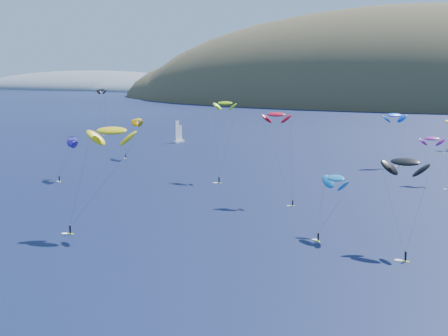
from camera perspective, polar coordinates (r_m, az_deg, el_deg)
name	(u,v)px	position (r m, az deg, el deg)	size (l,w,h in m)	color
island	(439,113)	(635.70, 19.04, 4.74)	(730.00, 300.00, 210.00)	#3D3526
headland	(108,90)	(968.28, -10.54, 6.99)	(460.00, 250.00, 60.00)	slate
sailboat	(179,140)	(291.99, -4.18, 2.54)	(9.24, 8.01, 11.55)	silver
kitesurfer_1	(138,120)	(245.92, -7.91, 4.36)	(9.14, 10.66, 16.96)	#EDFF1C
kitesurfer_2	(111,131)	(137.73, -10.25, 3.37)	(12.75, 11.43, 24.82)	#EDFF1C
kitesurfer_3	(225,103)	(199.91, 0.08, 5.93)	(7.65, 13.62, 25.95)	#EDFF1C
kitesurfer_4	(394,115)	(231.89, 15.31, 4.68)	(9.60, 8.45, 20.56)	#EDFF1C
kitesurfer_5	(336,178)	(134.63, 10.17, -0.93)	(8.44, 11.94, 14.42)	#EDFF1C
kitesurfer_6	(432,139)	(201.07, 18.48, 2.56)	(10.35, 12.00, 15.64)	#EDFF1C
kitesurfer_7	(405,162)	(128.29, 16.26, 0.52)	(9.81, 14.20, 19.57)	#EDFF1C
kitesurfer_9	(276,115)	(166.73, 4.82, 4.89)	(11.51, 9.91, 24.99)	#EDFF1C
kitesurfer_10	(72,140)	(204.21, -13.70, 2.54)	(9.01, 12.90, 14.82)	#EDFF1C
kitesurfer_12	(102,90)	(330.44, -11.13, 7.02)	(8.95, 8.43, 24.97)	#EDFF1C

